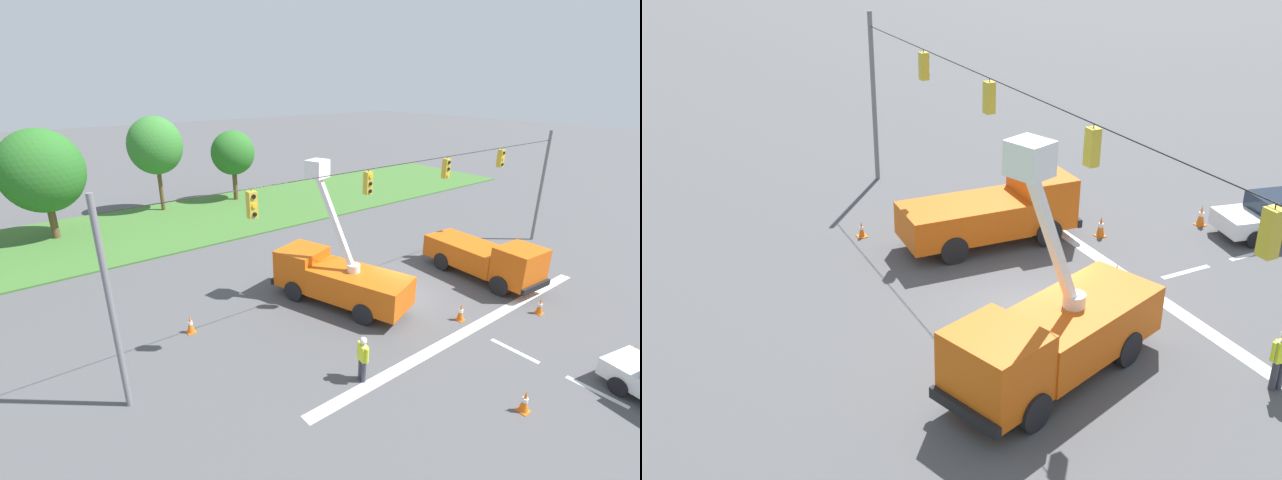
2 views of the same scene
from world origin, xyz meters
The scene contains 16 objects.
ground_plane centered at (0.00, 0.00, 0.00)m, with size 200.00×200.00×0.00m, color #4C4C4F.
grass_verge centered at (0.00, 18.00, 0.05)m, with size 56.00×12.00×0.10m, color #3D6B2D.
lane_markings centered at (0.00, -5.62, 0.00)m, with size 17.60×15.25×0.01m.
signal_gantry centered at (-0.02, 0.00, 4.58)m, with size 26.20×0.33×7.20m.
tree_west centered at (-12.57, 19.58, 4.62)m, with size 5.14×4.38×7.35m.
tree_centre centered at (-4.58, 21.88, 5.30)m, with size 4.24×3.67×7.57m.
tree_east centered at (1.71, 21.28, 4.20)m, with size 3.84×3.27×6.12m.
utility_truck_bucket_lift centered at (-3.08, 1.27, 1.38)m, with size 4.24×7.09×6.78m.
utility_truck_support_near centered at (4.97, -1.51, 1.18)m, with size 2.65×6.54×2.34m.
road_worker centered at (-6.02, -3.75, 1.00)m, with size 0.32×0.64×1.77m.
traffic_cone_foreground_left centered at (0.25, -3.40, 0.41)m, with size 0.36×0.36×0.81m.
traffic_cone_foreground_right centered at (-9.72, 2.94, 0.41)m, with size 0.36×0.36×0.82m.
traffic_cone_mid_left centered at (2.76, -9.26, 0.41)m, with size 0.36×0.36×0.82m.
traffic_cone_mid_right centered at (3.64, -5.25, 0.39)m, with size 0.36×0.36×0.79m.
traffic_cone_lane_edge_a centered at (7.52, 2.68, 0.28)m, with size 0.36×0.36×0.59m.
traffic_cone_lane_edge_b centered at (-2.92, -8.08, 0.39)m, with size 0.36×0.36×0.79m.
Camera 1 is at (-14.88, -12.87, 10.08)m, focal length 24.00 mm.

